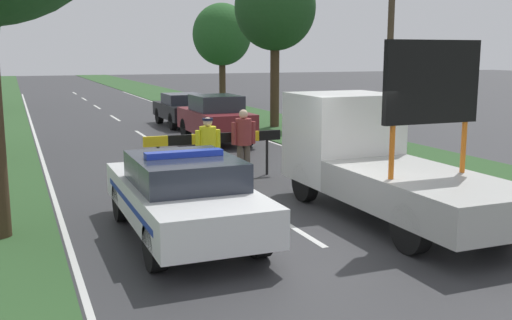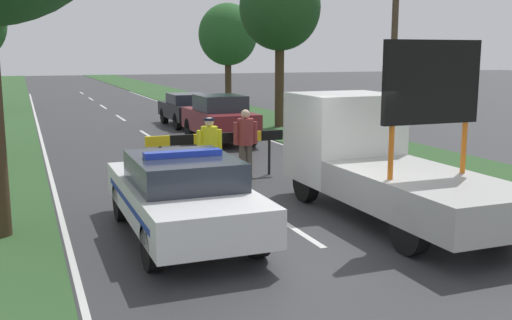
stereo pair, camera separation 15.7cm
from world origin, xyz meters
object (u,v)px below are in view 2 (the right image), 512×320
(work_truck, at_px, (376,158))
(queued_car_wagon_maroon, at_px, (219,118))
(traffic_cone_near_police, at_px, (137,171))
(roadside_tree_mid_right, at_px, (280,8))
(police_car, at_px, (182,194))
(utility_pole, at_px, (395,24))
(roadside_tree_far_left, at_px, (228,35))
(queued_car_sedan_black, at_px, (187,109))
(traffic_cone_centre_front, at_px, (196,161))
(police_officer, at_px, (210,146))
(pedestrian_civilian, at_px, (245,139))
(road_barrier, at_px, (216,141))

(work_truck, xyz_separation_m, queued_car_wagon_maroon, (0.04, 10.09, -0.23))
(traffic_cone_near_police, bearing_deg, roadside_tree_mid_right, 50.22)
(police_car, bearing_deg, utility_pole, 37.22)
(traffic_cone_near_police, xyz_separation_m, roadside_tree_far_left, (9.11, 20.15, 3.82))
(utility_pole, bearing_deg, queued_car_sedan_black, 115.49)
(work_truck, height_order, traffic_cone_centre_front, work_truck)
(roadside_tree_mid_right, bearing_deg, queued_car_sedan_black, 151.35)
(roadside_tree_far_left, bearing_deg, traffic_cone_near_police, -114.32)
(police_officer, height_order, utility_pole, utility_pole)
(queued_car_wagon_maroon, xyz_separation_m, roadside_tree_far_left, (5.12, 14.16, 3.31))
(pedestrian_civilian, bearing_deg, road_barrier, 175.01)
(queued_car_sedan_black, relative_size, roadside_tree_mid_right, 0.59)
(pedestrian_civilian, bearing_deg, roadside_tree_far_left, 94.42)
(traffic_cone_centre_front, height_order, queued_car_wagon_maroon, queued_car_wagon_maroon)
(traffic_cone_near_police, height_order, utility_pole, utility_pole)
(traffic_cone_centre_front, distance_m, utility_pole, 7.74)
(queued_car_wagon_maroon, bearing_deg, road_barrier, 71.49)
(pedestrian_civilian, height_order, traffic_cone_centre_front, pedestrian_civilian)
(road_barrier, distance_m, roadside_tree_mid_right, 11.48)
(police_car, relative_size, utility_pole, 0.60)
(police_car, height_order, pedestrian_civilian, pedestrian_civilian)
(work_truck, bearing_deg, police_officer, -51.66)
(road_barrier, xyz_separation_m, traffic_cone_near_police, (-2.01, -0.08, -0.61))
(utility_pole, bearing_deg, roadside_tree_far_left, 88.04)
(traffic_cone_centre_front, xyz_separation_m, roadside_tree_mid_right, (5.91, 8.09, 4.63))
(police_car, distance_m, work_truck, 3.97)
(queued_car_wagon_maroon, bearing_deg, work_truck, 89.78)
(road_barrier, height_order, traffic_cone_centre_front, road_barrier)
(queued_car_wagon_maroon, xyz_separation_m, utility_pole, (4.50, -3.85, 3.15))
(police_car, height_order, roadside_tree_far_left, roadside_tree_far_left)
(queued_car_wagon_maroon, bearing_deg, police_officer, 70.39)
(queued_car_sedan_black, height_order, utility_pole, utility_pole)
(police_officer, bearing_deg, road_barrier, -125.08)
(traffic_cone_near_police, bearing_deg, queued_car_wagon_maroon, 56.35)
(queued_car_wagon_maroon, relative_size, roadside_tree_far_left, 0.66)
(roadside_tree_mid_right, bearing_deg, work_truck, -105.68)
(roadside_tree_mid_right, bearing_deg, road_barrier, -121.82)
(road_barrier, distance_m, roadside_tree_far_left, 21.53)
(pedestrian_civilian, height_order, roadside_tree_far_left, roadside_tree_far_left)
(work_truck, relative_size, roadside_tree_far_left, 0.96)
(pedestrian_civilian, distance_m, queued_car_sedan_black, 11.51)
(roadside_tree_mid_right, height_order, roadside_tree_far_left, roadside_tree_mid_right)
(traffic_cone_near_police, bearing_deg, police_car, -90.00)
(work_truck, distance_m, queued_car_sedan_black, 15.25)
(police_officer, relative_size, roadside_tree_mid_right, 0.25)
(road_barrier, relative_size, pedestrian_civilian, 2.04)
(work_truck, bearing_deg, road_barrier, -64.06)
(traffic_cone_centre_front, bearing_deg, police_officer, -96.94)
(utility_pole, bearing_deg, police_car, -142.72)
(traffic_cone_centre_front, distance_m, roadside_tree_far_left, 20.73)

